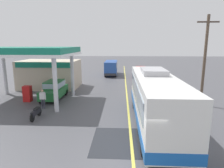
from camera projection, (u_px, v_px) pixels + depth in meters
The scene contains 11 objects.
ground at pixel (125, 81), 28.80m from camera, with size 120.00×120.00×0.00m, color #4C4C51.
lane_divider_stripe at pixel (126, 89), 23.91m from camera, with size 0.16×50.00×0.01m, color #D8CC4C.
wet_puddle_patch at pixel (120, 141), 10.98m from camera, with size 3.18×3.52×0.01m, color #26282D.
coach_bus_main at pixel (155, 100), 13.09m from camera, with size 2.60×11.04×3.69m.
gas_station_roadside at pixel (43, 69), 22.25m from camera, with size 9.10×11.95×5.10m.
car_at_pump at pixel (54, 89), 19.32m from camera, with size 1.70×4.20×1.82m.
minibus_opposing_lane at pixel (111, 67), 34.19m from camera, with size 2.04×6.13×2.44m.
motorcycle_parked_forecourt at pixel (36, 113), 14.26m from camera, with size 0.55×1.80×0.92m.
pedestrian_near_pump at pixel (43, 98), 16.40m from camera, with size 0.55×0.22×1.66m.
car_trailing_behind_bus at pixel (141, 72), 31.10m from camera, with size 1.70×4.20×1.82m.
utility_pole_roadside at pixel (205, 60), 16.78m from camera, with size 1.80×0.24×7.79m.
Camera 1 is at (-0.58, -8.36, 5.39)m, focal length 31.23 mm.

